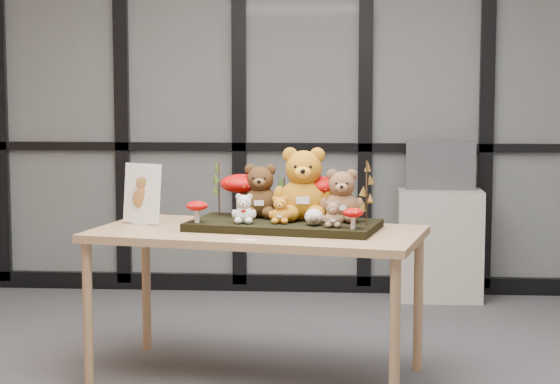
# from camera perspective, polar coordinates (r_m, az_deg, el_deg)

# --- Properties ---
(room_shell) EXTENTS (5.00, 5.00, 5.00)m
(room_shell) POSITION_cam_1_polar(r_m,az_deg,el_deg) (4.76, -0.18, 8.11)
(room_shell) COLOR beige
(room_shell) RESTS_ON floor
(glass_partition) EXTENTS (4.90, 0.06, 2.78)m
(glass_partition) POSITION_cam_1_polar(r_m,az_deg,el_deg) (7.23, 1.25, 5.45)
(glass_partition) COLOR #2D383F
(glass_partition) RESTS_ON floor
(display_table) EXTENTS (1.78, 1.15, 0.77)m
(display_table) POSITION_cam_1_polar(r_m,az_deg,el_deg) (5.16, -1.30, -2.87)
(display_table) COLOR tan
(display_table) RESTS_ON floor
(diorama_tray) EXTENTS (1.03, 0.66, 0.04)m
(diorama_tray) POSITION_cam_1_polar(r_m,az_deg,el_deg) (5.17, 0.21, -1.89)
(diorama_tray) COLOR black
(diorama_tray) RESTS_ON display_table
(bear_pooh_yellow) EXTENTS (0.37, 0.34, 0.41)m
(bear_pooh_yellow) POSITION_cam_1_polar(r_m,az_deg,el_deg) (5.21, 1.34, 0.68)
(bear_pooh_yellow) COLOR #B57214
(bear_pooh_yellow) RESTS_ON diorama_tray
(bear_brown_medium) EXTENTS (0.28, 0.26, 0.31)m
(bear_brown_medium) POSITION_cam_1_polar(r_m,az_deg,el_deg) (5.30, -1.12, 0.23)
(bear_brown_medium) COLOR #412712
(bear_brown_medium) RESTS_ON diorama_tray
(bear_tan_back) EXTENTS (0.26, 0.25, 0.29)m
(bear_tan_back) POSITION_cam_1_polar(r_m,az_deg,el_deg) (5.15, 3.49, -0.05)
(bear_tan_back) COLOR brown
(bear_tan_back) RESTS_ON diorama_tray
(bear_small_yellow) EXTENTS (0.14, 0.13, 0.15)m
(bear_small_yellow) POSITION_cam_1_polar(r_m,az_deg,el_deg) (5.08, 0.01, -0.92)
(bear_small_yellow) COLOR orange
(bear_small_yellow) RESTS_ON diorama_tray
(bear_white_bow) EXTENTS (0.15, 0.14, 0.16)m
(bear_white_bow) POSITION_cam_1_polar(r_m,az_deg,el_deg) (5.09, -2.03, -0.85)
(bear_white_bow) COLOR white
(bear_white_bow) RESTS_ON diorama_tray
(bear_beige_small) EXTENTS (0.13, 0.12, 0.14)m
(bear_beige_small) POSITION_cam_1_polar(r_m,az_deg,el_deg) (4.96, 3.00, -1.18)
(bear_beige_small) COLOR #836546
(bear_beige_small) RESTS_ON diorama_tray
(plush_cream_hedgehog) EXTENTS (0.08, 0.08, 0.09)m
(plush_cream_hedgehog) POSITION_cam_1_polar(r_m,az_deg,el_deg) (5.02, 1.92, -1.37)
(plush_cream_hedgehog) COLOR silver
(plush_cream_hedgehog) RESTS_ON diorama_tray
(mushroom_back_left) EXTENTS (0.22, 0.22, 0.24)m
(mushroom_back_left) POSITION_cam_1_polar(r_m,az_deg,el_deg) (5.37, -2.22, -0.04)
(mushroom_back_left) COLOR #A30705
(mushroom_back_left) RESTS_ON diorama_tray
(mushroom_back_right) EXTENTS (0.22, 0.22, 0.24)m
(mushroom_back_right) POSITION_cam_1_polar(r_m,az_deg,el_deg) (5.26, 2.32, -0.18)
(mushroom_back_right) COLOR #A30705
(mushroom_back_right) RESTS_ON diorama_tray
(mushroom_front_left) EXTENTS (0.11, 0.11, 0.12)m
(mushroom_front_left) POSITION_cam_1_polar(r_m,az_deg,el_deg) (5.13, -4.70, -1.05)
(mushroom_front_left) COLOR #A30705
(mushroom_front_left) RESTS_ON diorama_tray
(mushroom_front_right) EXTENTS (0.10, 0.10, 0.11)m
(mushroom_front_right) POSITION_cam_1_polar(r_m,az_deg,el_deg) (4.91, 4.13, -1.43)
(mushroom_front_right) COLOR #A30705
(mushroom_front_right) RESTS_ON diorama_tray
(sprig_green_far_left) EXTENTS (0.05, 0.05, 0.29)m
(sprig_green_far_left) POSITION_cam_1_polar(r_m,az_deg,el_deg) (5.38, -3.45, 0.20)
(sprig_green_far_left) COLOR #1D360C
(sprig_green_far_left) RESTS_ON diorama_tray
(sprig_green_mid_left) EXTENTS (0.05, 0.05, 0.27)m
(sprig_green_mid_left) POSITION_cam_1_polar(r_m,az_deg,el_deg) (5.39, -1.85, 0.09)
(sprig_green_mid_left) COLOR #1D360C
(sprig_green_mid_left) RESTS_ON diorama_tray
(sprig_dry_far_right) EXTENTS (0.05, 0.05, 0.31)m
(sprig_dry_far_right) POSITION_cam_1_polar(r_m,az_deg,el_deg) (5.15, 4.89, 0.04)
(sprig_dry_far_right) COLOR brown
(sprig_dry_far_right) RESTS_ON diorama_tray
(sprig_dry_mid_right) EXTENTS (0.05, 0.05, 0.19)m
(sprig_dry_mid_right) POSITION_cam_1_polar(r_m,az_deg,el_deg) (5.03, 4.89, -0.79)
(sprig_dry_mid_right) COLOR brown
(sprig_dry_mid_right) RESTS_ON diorama_tray
(sprig_green_centre) EXTENTS (0.05, 0.05, 0.21)m
(sprig_green_centre) POSITION_cam_1_polar(r_m,az_deg,el_deg) (5.34, 0.24, -0.28)
(sprig_green_centre) COLOR #1D360C
(sprig_green_centre) RESTS_ON diorama_tray
(sign_holder) EXTENTS (0.22, 0.13, 0.32)m
(sign_holder) POSITION_cam_1_polar(r_m,az_deg,el_deg) (5.37, -7.76, -0.22)
(sign_holder) COLOR silver
(sign_holder) RESTS_ON display_table
(label_card) EXTENTS (0.09, 0.03, 0.00)m
(label_card) POSITION_cam_1_polar(r_m,az_deg,el_deg) (4.82, -1.89, -2.72)
(label_card) COLOR white
(label_card) RESTS_ON display_table
(cabinet) EXTENTS (0.58, 0.34, 0.77)m
(cabinet) POSITION_cam_1_polar(r_m,az_deg,el_deg) (7.13, 8.96, -2.97)
(cabinet) COLOR #AFA79C
(cabinet) RESTS_ON floor
(monitor) EXTENTS (0.48, 0.05, 0.34)m
(monitor) POSITION_cam_1_polar(r_m,az_deg,el_deg) (7.08, 9.03, 1.49)
(monitor) COLOR #4C4E54
(monitor) RESTS_ON cabinet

